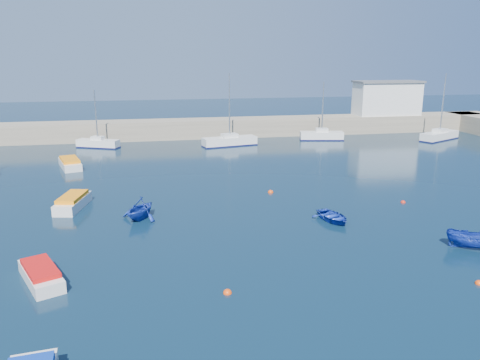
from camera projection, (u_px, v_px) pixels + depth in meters
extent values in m
plane|color=#0B2133|center=(285.00, 275.00, 25.48)|extent=(220.00, 220.00, 0.00)
cube|color=gray|center=(197.00, 128.00, 68.80)|extent=(96.00, 4.50, 2.60)
cube|color=silver|center=(387.00, 99.00, 73.39)|extent=(10.00, 4.00, 5.00)
cube|color=silver|center=(98.00, 144.00, 61.07)|extent=(5.72, 3.67, 1.06)
cylinder|color=#B7BABC|center=(96.00, 115.00, 60.12)|extent=(0.16, 0.16, 6.40)
cube|color=silver|center=(230.00, 141.00, 62.39)|extent=(7.52, 3.49, 1.15)
cylinder|color=#B7BABC|center=(229.00, 106.00, 61.17)|extent=(0.17, 0.17, 8.35)
cube|color=silver|center=(322.00, 136.00, 66.71)|extent=(6.28, 2.83, 1.19)
cylinder|color=#B7BABC|center=(323.00, 107.00, 65.67)|extent=(0.18, 0.18, 6.97)
cube|color=silver|center=(439.00, 136.00, 66.76)|extent=(7.21, 5.03, 1.14)
cylinder|color=#B7BABC|center=(443.00, 103.00, 65.57)|extent=(0.16, 0.16, 8.16)
cube|color=silver|center=(41.00, 276.00, 24.60)|extent=(3.03, 4.35, 0.67)
cube|color=red|center=(40.00, 268.00, 24.48)|extent=(2.53, 3.39, 0.25)
cube|color=silver|center=(73.00, 203.00, 36.60)|extent=(2.46, 4.65, 0.79)
cube|color=orange|center=(72.00, 197.00, 36.46)|extent=(2.15, 3.56, 0.29)
cube|color=silver|center=(70.00, 164.00, 50.01)|extent=(3.10, 5.30, 0.75)
cube|color=orange|center=(70.00, 160.00, 49.88)|extent=(2.66, 4.07, 0.28)
imported|color=#16319C|center=(333.00, 217.00, 33.75)|extent=(2.91, 3.59, 0.66)
imported|color=#16319C|center=(140.00, 208.00, 34.04)|extent=(3.95, 4.07, 1.63)
imported|color=#16319C|center=(474.00, 240.00, 28.70)|extent=(3.33, 2.68, 1.23)
sphere|color=#E2420B|center=(227.00, 293.00, 23.50)|extent=(0.45, 0.45, 0.45)
sphere|color=red|center=(403.00, 203.00, 38.09)|extent=(0.40, 0.40, 0.40)
sphere|color=#E2420B|center=(271.00, 193.00, 40.90)|extent=(0.49, 0.49, 0.49)
sphere|color=#E2420B|center=(479.00, 284.00, 24.47)|extent=(0.41, 0.41, 0.41)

